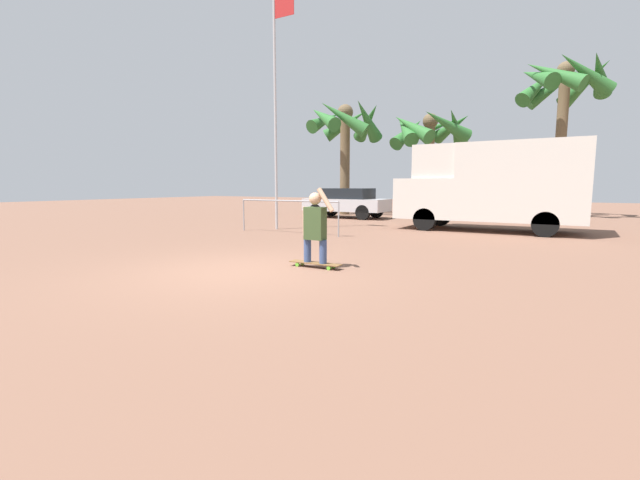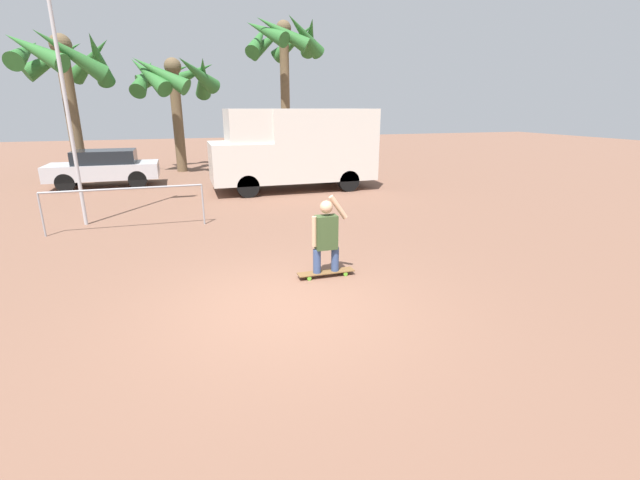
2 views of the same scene
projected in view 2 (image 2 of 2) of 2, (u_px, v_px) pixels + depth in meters
The scene contains 10 objects.
ground_plane at pixel (288, 306), 6.64m from camera, with size 80.00×80.00×0.00m, color brown.
skateboard at pixel (326, 272), 7.79m from camera, with size 1.05×0.22×0.09m.
person_skateboarder at pixel (326, 233), 7.57m from camera, with size 0.66×0.23×1.41m.
camper_van at pixel (296, 146), 15.71m from camera, with size 5.94×2.25×2.92m.
parked_car_silver at pixel (104, 167), 16.45m from camera, with size 3.95×1.71×1.40m.
palm_tree_near_van at pixel (284, 44), 22.50m from camera, with size 4.41×4.46×7.56m.
palm_tree_center_background at pixel (173, 79), 19.44m from camera, with size 4.24×4.22×5.33m.
palm_tree_far_left at pixel (64, 63), 16.91m from camera, with size 4.04×4.18×5.92m.
flagpole at pixel (58, 42), 10.00m from camera, with size 0.86×0.12×7.91m.
plaza_railing_segment at pixel (124, 195), 10.52m from camera, with size 3.74×0.05×1.08m.
Camera 2 is at (-1.36, -5.90, 2.95)m, focal length 24.00 mm.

